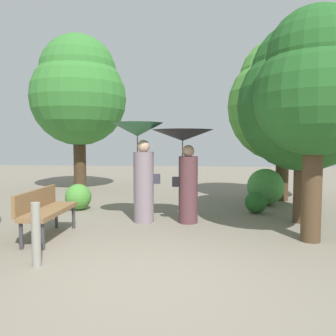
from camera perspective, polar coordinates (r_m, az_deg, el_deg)
The scene contains 12 objects.
ground_plane at distance 4.50m, azimuth -4.01°, elevation -17.02°, with size 40.00×40.00×0.00m, color gray.
person_left at distance 7.05m, azimuth -4.60°, elevation 2.08°, with size 1.05×1.05×2.04m.
person_right at distance 6.96m, azimuth 2.78°, elevation 2.05°, with size 1.24×1.24×1.89m.
park_bench at distance 6.30m, azimuth -19.67°, elevation -6.29°, with size 0.51×1.51×0.83m.
tree_near_right at distance 10.28m, azimuth 18.62°, elevation 10.91°, with size 3.10×3.10×4.59m.
tree_mid_left at distance 12.51m, azimuth -14.58°, elevation 12.36°, with size 3.25×3.25×5.32m.
tree_mid_right at distance 7.55m, azimuth 21.58°, elevation 11.12°, with size 2.64×2.64×4.07m.
tree_far_back at distance 6.16m, azimuth 23.13°, elevation 12.66°, with size 1.94×1.94×3.80m.
bush_path_left at distance 8.69m, azimuth -14.63°, elevation -4.65°, with size 0.63×0.63×0.63m, color #4C9338.
bush_path_right at distance 8.27m, azimuth 14.34°, elevation -5.53°, with size 0.51×0.51×0.51m, color #235B23.
bush_behind_bench at distance 9.39m, azimuth 15.81°, elevation -3.02°, with size 0.96×0.96×0.96m, color #428C3D.
path_marker_post at distance 4.93m, azimuth -21.00°, elevation -10.23°, with size 0.12×0.12×0.85m, color gray.
Camera 1 is at (0.68, -4.15, 1.63)m, focal length 36.84 mm.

